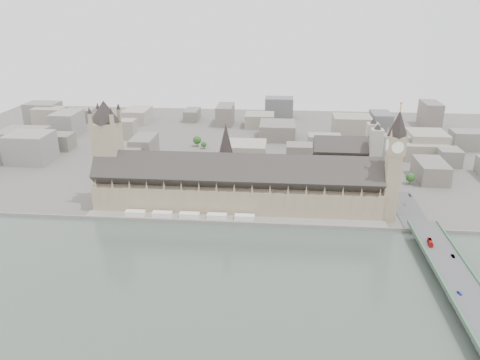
# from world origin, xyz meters

# --- Properties ---
(ground) EXTENTS (900.00, 900.00, 0.00)m
(ground) POSITION_xyz_m (0.00, 0.00, 0.00)
(ground) COLOR #595651
(ground) RESTS_ON ground
(river_thames) EXTENTS (600.00, 600.00, 0.00)m
(river_thames) POSITION_xyz_m (0.00, -165.00, 0.00)
(river_thames) COLOR #434F47
(river_thames) RESTS_ON ground
(embankment_wall) EXTENTS (600.00, 1.50, 3.00)m
(embankment_wall) POSITION_xyz_m (0.00, -15.00, 1.50)
(embankment_wall) COLOR gray
(embankment_wall) RESTS_ON ground
(river_terrace) EXTENTS (270.00, 15.00, 2.00)m
(river_terrace) POSITION_xyz_m (0.00, -7.50, 1.00)
(river_terrace) COLOR gray
(river_terrace) RESTS_ON ground
(terrace_tents) EXTENTS (118.00, 7.00, 4.00)m
(terrace_tents) POSITION_xyz_m (-40.00, -7.00, 4.00)
(terrace_tents) COLOR white
(terrace_tents) RESTS_ON river_terrace
(palace_of_westminster) EXTENTS (265.00, 40.73, 55.44)m
(palace_of_westminster) POSITION_xyz_m (0.00, 19.70, 22.71)
(palace_of_westminster) COLOR tan
(palace_of_westminster) RESTS_ON ground
(elizabeth_tower) EXTENTS (17.00, 17.00, 107.50)m
(elizabeth_tower) POSITION_xyz_m (138.00, 8.00, 58.09)
(elizabeth_tower) COLOR tan
(elizabeth_tower) RESTS_ON ground
(victoria_tower) EXTENTS (30.00, 30.00, 100.00)m
(victoria_tower) POSITION_xyz_m (-122.00, 26.00, 55.20)
(victoria_tower) COLOR tan
(victoria_tower) RESTS_ON ground
(central_tower) EXTENTS (13.00, 13.00, 48.00)m
(central_tower) POSITION_xyz_m (-10.00, 26.00, 57.92)
(central_tower) COLOR gray
(central_tower) RESTS_ON ground
(westminster_bridge) EXTENTS (25.00, 325.00, 10.25)m
(westminster_bridge) POSITION_xyz_m (162.00, -87.50, 5.12)
(westminster_bridge) COLOR #474749
(westminster_bridge) RESTS_ON ground
(bridge_parapets) EXTENTS (25.00, 235.00, 1.15)m
(bridge_parapets) POSITION_xyz_m (162.00, -132.00, 10.82)
(bridge_parapets) COLOR #3B6B47
(bridge_parapets) RESTS_ON westminster_bridge
(westminster_abbey) EXTENTS (68.00, 36.00, 64.00)m
(westminster_abbey) POSITION_xyz_m (110.92, 95.00, 25.08)
(westminster_abbey) COLOR #A6A295
(westminster_abbey) RESTS_ON ground
(city_skyline_inland) EXTENTS (720.00, 360.00, 38.00)m
(city_skyline_inland) POSITION_xyz_m (0.00, 245.00, 19.00)
(city_skyline_inland) COLOR gray
(city_skyline_inland) RESTS_ON ground
(park_trees) EXTENTS (110.00, 30.00, 15.00)m
(park_trees) POSITION_xyz_m (-10.00, 60.00, 7.50)
(park_trees) COLOR #244B1B
(park_trees) RESTS_ON ground
(red_bus_north) EXTENTS (4.09, 11.86, 3.24)m
(red_bus_north) POSITION_xyz_m (156.61, -55.59, 11.87)
(red_bus_north) COLOR red
(red_bus_north) RESTS_ON westminster_bridge
(car_blue) EXTENTS (2.81, 4.38, 1.39)m
(car_blue) POSITION_xyz_m (156.47, -120.64, 10.94)
(car_blue) COLOR #1928A6
(car_blue) RESTS_ON westminster_bridge
(car_silver) EXTENTS (1.74, 4.50, 1.46)m
(car_silver) POSITION_xyz_m (167.88, -73.35, 10.98)
(car_silver) COLOR gray
(car_silver) RESTS_ON westminster_bridge
(car_approach) EXTENTS (2.66, 5.70, 1.61)m
(car_approach) POSITION_xyz_m (165.20, 40.56, 11.06)
(car_approach) COLOR gray
(car_approach) RESTS_ON westminster_bridge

